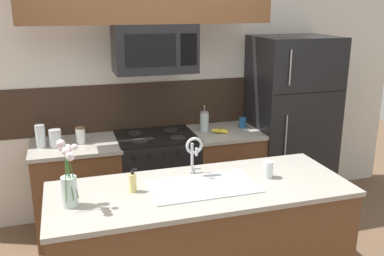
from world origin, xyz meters
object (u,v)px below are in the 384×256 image
(refrigerator, at_px, (289,123))
(storage_jar_short, at_px, (80,135))
(banana_bunch, at_px, (221,131))
(sink_faucet, at_px, (194,150))
(dish_soap_bottle, at_px, (133,182))
(storage_jar_medium, at_px, (55,138))
(stove_range, at_px, (157,180))
(microwave, at_px, (154,48))
(drinking_glass, at_px, (268,170))
(storage_jar_tall, at_px, (40,136))
(coffee_tin, at_px, (243,123))
(flower_vase, at_px, (69,183))
(french_press, at_px, (204,121))

(refrigerator, bearing_deg, storage_jar_short, -179.78)
(banana_bunch, relative_size, sink_faucet, 0.62)
(banana_bunch, relative_size, dish_soap_bottle, 1.15)
(storage_jar_medium, distance_m, dish_soap_bottle, 1.27)
(stove_range, distance_m, microwave, 1.30)
(storage_jar_medium, bearing_deg, dish_soap_bottle, -66.28)
(stove_range, xyz_separation_m, sink_faucet, (0.06, -1.03, 0.65))
(stove_range, bearing_deg, dish_soap_bottle, -109.48)
(sink_faucet, distance_m, dish_soap_bottle, 0.53)
(stove_range, distance_m, drinking_glass, 1.46)
(storage_jar_tall, distance_m, dish_soap_bottle, 1.35)
(storage_jar_tall, xyz_separation_m, coffee_tin, (1.99, 0.05, -0.05))
(coffee_tin, bearing_deg, storage_jar_short, -178.66)
(stove_range, relative_size, microwave, 1.25)
(microwave, relative_size, storage_jar_medium, 4.62)
(storage_jar_tall, relative_size, flower_vase, 0.44)
(coffee_tin, relative_size, drinking_glass, 0.87)
(microwave, bearing_deg, storage_jar_tall, 179.04)
(refrigerator, bearing_deg, stove_range, -179.22)
(storage_jar_short, height_order, flower_vase, flower_vase)
(coffee_tin, relative_size, sink_faucet, 0.36)
(storage_jar_tall, distance_m, flower_vase, 1.31)
(storage_jar_medium, relative_size, flower_vase, 0.34)
(drinking_glass, bearing_deg, stove_range, 115.15)
(storage_jar_medium, xyz_separation_m, coffee_tin, (1.86, 0.08, -0.03))
(storage_jar_tall, height_order, flower_vase, flower_vase)
(stove_range, relative_size, coffee_tin, 8.45)
(dish_soap_bottle, bearing_deg, storage_jar_short, 103.43)
(stove_range, xyz_separation_m, flower_vase, (-0.84, -1.30, 0.61))
(storage_jar_tall, bearing_deg, sink_faucet, -42.60)
(stove_range, bearing_deg, storage_jar_short, 179.05)
(drinking_glass, bearing_deg, refrigerator, 54.87)
(refrigerator, relative_size, drinking_glass, 14.55)
(coffee_tin, bearing_deg, microwave, -175.64)
(banana_bunch, height_order, flower_vase, flower_vase)
(french_press, relative_size, coffee_tin, 2.43)
(refrigerator, height_order, french_press, refrigerator)
(storage_jar_short, height_order, sink_faucet, sink_faucet)
(storage_jar_medium, bearing_deg, flower_vase, -85.82)
(microwave, height_order, storage_jar_medium, microwave)
(stove_range, relative_size, french_press, 3.48)
(microwave, xyz_separation_m, refrigerator, (1.46, 0.04, -0.84))
(storage_jar_medium, relative_size, drinking_glass, 1.27)
(storage_jar_short, xyz_separation_m, flower_vase, (-0.13, -1.31, 0.08))
(french_press, bearing_deg, dish_soap_bottle, -126.81)
(french_press, distance_m, dish_soap_bottle, 1.56)
(french_press, height_order, dish_soap_bottle, french_press)
(refrigerator, xyz_separation_m, dish_soap_bottle, (-1.88, -1.21, 0.06))
(microwave, height_order, storage_jar_tall, microwave)
(stove_range, bearing_deg, refrigerator, 0.78)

